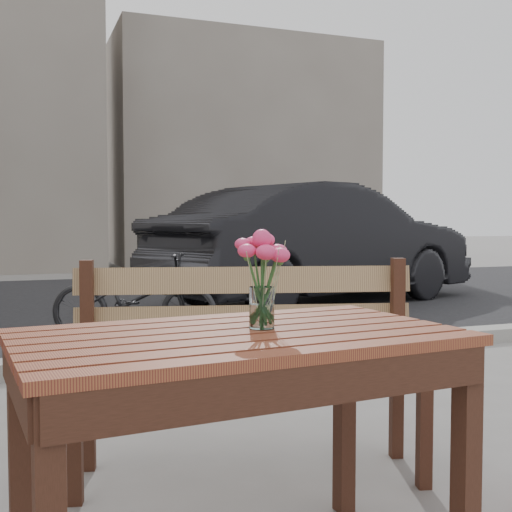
{
  "coord_description": "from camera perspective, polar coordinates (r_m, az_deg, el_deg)",
  "views": [
    {
      "loc": [
        -0.81,
        -1.79,
        1.09
      ],
      "look_at": [
        -0.13,
        0.04,
        0.99
      ],
      "focal_mm": 45.0,
      "sensor_mm": 36.0,
      "label": 1
    }
  ],
  "objects": [
    {
      "name": "main_table",
      "position": [
        1.9,
        -1.53,
        -10.53
      ],
      "size": [
        1.33,
        0.85,
        0.78
      ],
      "rotation": [
        0.0,
        0.0,
        0.1
      ],
      "color": "maroon",
      "rests_on": "ground"
    },
    {
      "name": "backdrop_buildings",
      "position": [
        16.4,
        -16.89,
        11.67
      ],
      "size": [
        15.5,
        4.0,
        8.0
      ],
      "color": "slate",
      "rests_on": "ground"
    },
    {
      "name": "street",
      "position": [
        6.98,
        -13.38,
        -5.85
      ],
      "size": [
        30.0,
        8.12,
        0.12
      ],
      "color": "black",
      "rests_on": "ground"
    },
    {
      "name": "main_vase",
      "position": [
        1.91,
        0.52,
        -0.99
      ],
      "size": [
        0.16,
        0.16,
        0.3
      ],
      "color": "white",
      "rests_on": "main_table"
    },
    {
      "name": "bicycle",
      "position": [
        6.07,
        -10.77,
        -3.58
      ],
      "size": [
        1.63,
        1.09,
        0.81
      ],
      "primitive_type": "imported",
      "rotation": [
        0.0,
        0.0,
        1.17
      ],
      "color": "black",
      "rests_on": "ground"
    },
    {
      "name": "parked_car",
      "position": [
        8.76,
        5.51,
        1.01
      ],
      "size": [
        5.1,
        3.16,
        1.59
      ],
      "primitive_type": "imported",
      "rotation": [
        0.0,
        0.0,
        1.91
      ],
      "color": "black",
      "rests_on": "ground"
    },
    {
      "name": "main_bench",
      "position": [
        2.83,
        -0.69,
        -7.53
      ],
      "size": [
        1.6,
        0.81,
        0.95
      ],
      "rotation": [
        0.0,
        0.0,
        -0.24
      ],
      "color": "#826043",
      "rests_on": "ground"
    }
  ]
}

